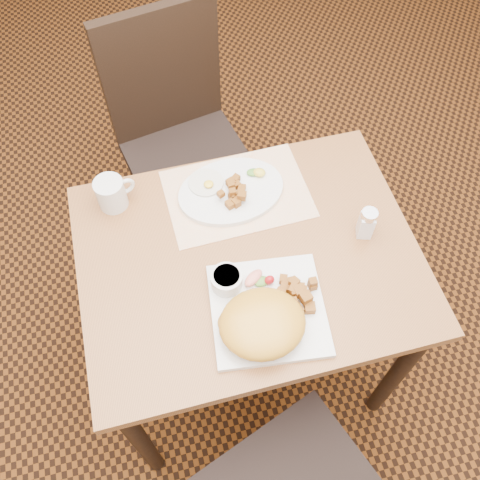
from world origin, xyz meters
name	(u,v)px	position (x,y,z in m)	size (l,w,h in m)	color
ground	(246,354)	(0.00, 0.00, 0.00)	(8.00, 8.00, 0.00)	black
table	(249,275)	(0.00, 0.00, 0.64)	(0.90, 0.70, 0.75)	#9B5E30
chair_far	(179,131)	(-0.08, 0.69, 0.54)	(0.49, 0.50, 0.97)	black
placemat	(237,194)	(0.02, 0.20, 0.75)	(0.40, 0.28, 0.00)	white
plate_square	(268,310)	(0.00, -0.17, 0.76)	(0.28, 0.28, 0.02)	silver
plate_oval	(231,191)	(0.00, 0.21, 0.76)	(0.30, 0.23, 0.02)	silver
hollandaise_mound	(262,324)	(-0.03, -0.22, 0.80)	(0.21, 0.19, 0.08)	gold
ramekin	(226,279)	(-0.08, -0.08, 0.79)	(0.08, 0.08, 0.04)	silver
garnish_sq	(259,279)	(0.00, -0.09, 0.78)	(0.09, 0.06, 0.03)	#387223
fried_egg	(206,183)	(-0.06, 0.25, 0.77)	(0.10, 0.10, 0.02)	white
garnish_ov	(257,172)	(0.09, 0.25, 0.78)	(0.06, 0.05, 0.02)	#387223
salt_shaker	(367,223)	(0.32, -0.01, 0.80)	(0.05, 0.05, 0.10)	white
coffee_mug	(112,193)	(-0.32, 0.26, 0.80)	(0.11, 0.08, 0.09)	silver
home_fries_sq	(295,293)	(0.08, -0.15, 0.79)	(0.12, 0.12, 0.04)	#955518
home_fries_ov	(235,192)	(0.01, 0.19, 0.78)	(0.09, 0.11, 0.04)	#955518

